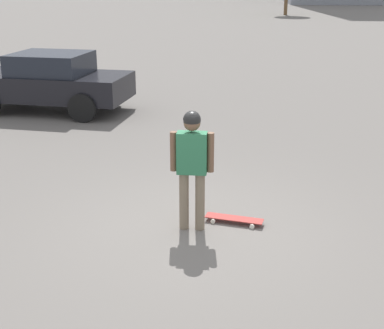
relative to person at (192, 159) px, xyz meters
name	(u,v)px	position (x,y,z in m)	size (l,w,h in m)	color
ground_plane	(192,228)	(0.00, 0.00, -1.04)	(220.00, 220.00, 0.00)	slate
person	(192,159)	(0.00, 0.00, 0.00)	(0.24, 0.60, 1.71)	#7A6B56
skateboard	(234,219)	(0.23, -0.59, -0.98)	(0.38, 0.86, 0.08)	#A5332D
car_parked_near	(50,81)	(6.67, 4.35, -0.25)	(2.39, 4.35, 1.53)	black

